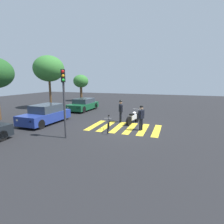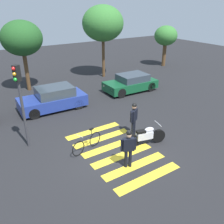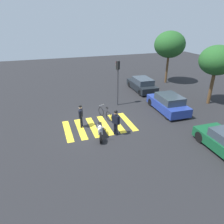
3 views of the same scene
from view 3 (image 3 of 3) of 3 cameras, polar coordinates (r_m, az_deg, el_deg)
name	(u,v)px [view 3 (image 3 of 3)]	position (r m, az deg, el deg)	size (l,w,h in m)	color
ground_plane	(99,126)	(14.73, -3.70, -3.95)	(60.00, 60.00, 0.00)	#232326
police_motorcycle	(100,130)	(13.22, -3.37, -5.18)	(2.08, 0.76, 1.06)	black
leaning_bicycle	(105,113)	(15.70, -2.04, -0.40)	(1.73, 0.63, 1.02)	black
officer_on_foot	(116,121)	(13.14, 1.06, -2.46)	(0.60, 0.42, 1.81)	black
officer_by_motorcycle	(81,114)	(14.28, -8.81, -0.70)	(0.62, 0.36, 1.73)	black
crosswalk_stripes	(99,126)	(14.73, -3.70, -3.94)	(3.09, 4.95, 0.01)	yellow
car_black_suv	(142,85)	(22.18, 8.48, 7.68)	(4.43, 1.98, 1.42)	black
car_blue_hatchback	(168,103)	(17.44, 15.57, 2.37)	(4.20, 2.02, 1.46)	black
traffic_light_pole	(118,76)	(17.46, 1.60, 10.12)	(0.35, 0.33, 3.93)	#38383D
street_tree_near	(170,45)	(25.13, 16.01, 17.86)	(3.50, 3.50, 5.96)	brown
street_tree_mid	(217,61)	(19.73, 27.56, 12.78)	(2.95, 2.95, 5.17)	brown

